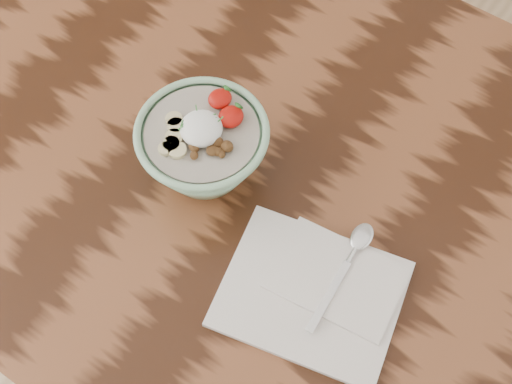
% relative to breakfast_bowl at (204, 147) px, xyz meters
% --- Properties ---
extents(table, '(1.60, 0.90, 0.75)m').
position_rel_breakfast_bowl_xyz_m(table, '(0.11, 0.06, -0.16)').
color(table, black).
rests_on(table, ground).
extents(breakfast_bowl, '(0.18, 0.18, 0.13)m').
position_rel_breakfast_bowl_xyz_m(breakfast_bowl, '(0.00, 0.00, 0.00)').
color(breakfast_bowl, '#90C29A').
rests_on(breakfast_bowl, table).
extents(napkin, '(0.27, 0.23, 0.01)m').
position_rel_breakfast_bowl_xyz_m(napkin, '(0.23, -0.07, -0.06)').
color(napkin, silver).
rests_on(napkin, table).
extents(spoon, '(0.03, 0.18, 0.01)m').
position_rel_breakfast_bowl_xyz_m(spoon, '(0.25, 0.00, -0.04)').
color(spoon, silver).
rests_on(spoon, napkin).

